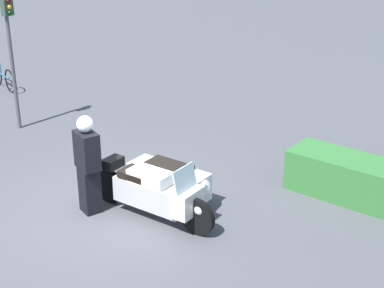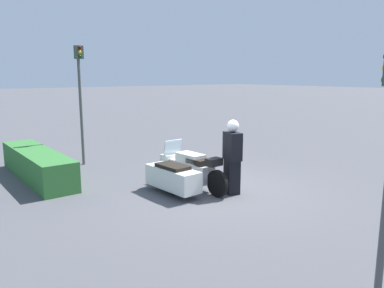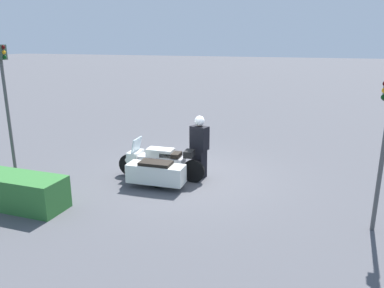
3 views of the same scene
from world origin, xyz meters
TOP-DOWN VIEW (x-y plane):
  - ground_plane at (0.00, 0.00)m, footprint 160.00×160.00m
  - police_motorcycle at (0.81, 0.72)m, footprint 2.61×1.24m
  - officer_rider at (-0.21, -0.13)m, footprint 0.56×0.43m
  - traffic_light_far at (-4.62, 1.66)m, footprint 0.23×0.27m
  - bicycle_parked at (-7.72, 3.41)m, footprint 1.65×0.48m

SIDE VIEW (x-z plane):
  - ground_plane at x=0.00m, z-range 0.00..0.00m
  - bicycle_parked at x=-7.72m, z-range -0.04..0.70m
  - police_motorcycle at x=0.81m, z-range -0.11..1.04m
  - officer_rider at x=-0.21m, z-range 0.05..1.87m
  - traffic_light_far at x=-4.62m, z-range 0.51..3.65m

